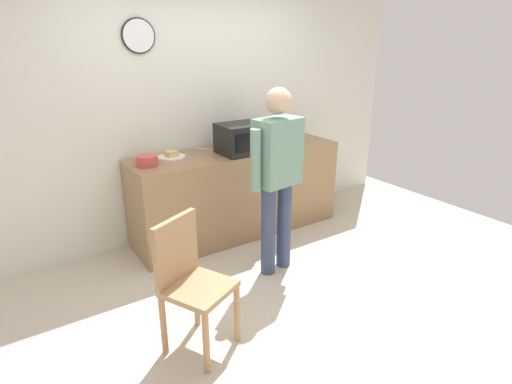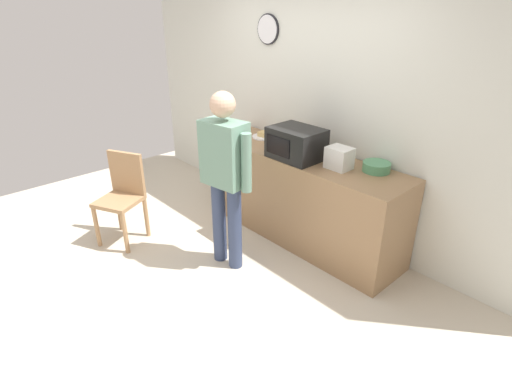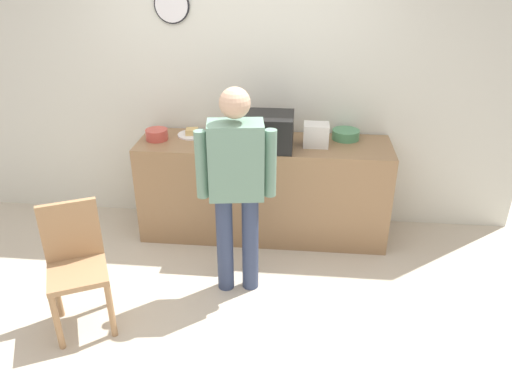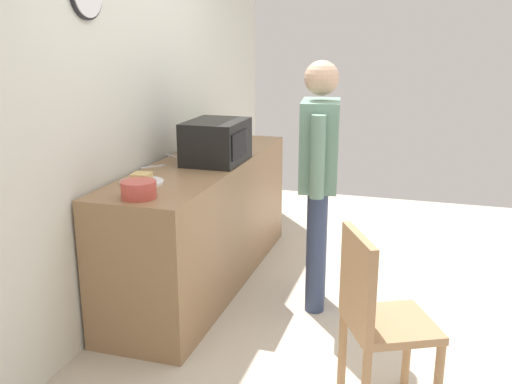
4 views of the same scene
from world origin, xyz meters
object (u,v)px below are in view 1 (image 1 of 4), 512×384
object	(u,v)px
microwave	(244,138)
wooden_chair	(190,278)
sandwich_plate	(171,156)
person_standing	(277,169)
toaster	(274,136)
spoon_utensil	(232,144)
salad_bowl	(284,135)
fork_utensil	(204,148)
cereal_bowl	(147,160)

from	to	relation	value
microwave	wooden_chair	world-z (taller)	microwave
sandwich_plate	wooden_chair	distance (m)	1.65
person_standing	wooden_chair	size ratio (longest dim) A/B	1.77
microwave	person_standing	world-z (taller)	person_standing
toaster	spoon_utensil	bearing A→B (deg)	141.66
salad_bowl	fork_utensil	bearing A→B (deg)	174.91
spoon_utensil	person_standing	bearing A→B (deg)	-101.01
microwave	toaster	size ratio (longest dim) A/B	2.27
salad_bowl	toaster	distance (m)	0.34
microwave	fork_utensil	xyz separation A→B (m)	(-0.27, 0.37, -0.15)
cereal_bowl	fork_utensil	distance (m)	0.77
spoon_utensil	wooden_chair	world-z (taller)	wooden_chair
microwave	person_standing	size ratio (longest dim) A/B	0.30
toaster	wooden_chair	world-z (taller)	toaster
salad_bowl	spoon_utensil	xyz separation A→B (m)	(-0.64, 0.10, -0.04)
cereal_bowl	toaster	bearing A→B (deg)	-0.28
wooden_chair	salad_bowl	bearing A→B (deg)	38.48
cereal_bowl	wooden_chair	size ratio (longest dim) A/B	0.21
salad_bowl	wooden_chair	xyz separation A→B (m)	(-1.95, -1.55, -0.45)
microwave	spoon_utensil	bearing A→B (deg)	77.74
cereal_bowl	person_standing	bearing A→B (deg)	-45.68
person_standing	wooden_chair	distance (m)	1.28
wooden_chair	spoon_utensil	bearing A→B (deg)	51.56
microwave	salad_bowl	world-z (taller)	microwave
fork_utensil	wooden_chair	world-z (taller)	wooden_chair
cereal_bowl	wooden_chair	xyz separation A→B (m)	(-0.24, -1.37, -0.46)
fork_utensil	cereal_bowl	bearing A→B (deg)	-159.04
fork_utensil	microwave	bearing A→B (deg)	-53.64
fork_utensil	sandwich_plate	bearing A→B (deg)	-162.05
spoon_utensil	cereal_bowl	bearing A→B (deg)	-165.14
microwave	cereal_bowl	size ratio (longest dim) A/B	2.49
person_standing	sandwich_plate	bearing A→B (deg)	118.76
cereal_bowl	fork_utensil	world-z (taller)	cereal_bowl
microwave	sandwich_plate	bearing A→B (deg)	161.38
person_standing	toaster	bearing A→B (deg)	55.44
microwave	cereal_bowl	xyz separation A→B (m)	(-0.99, 0.10, -0.10)
microwave	fork_utensil	distance (m)	0.48
cereal_bowl	fork_utensil	size ratio (longest dim) A/B	1.18
sandwich_plate	cereal_bowl	size ratio (longest dim) A/B	1.34
sandwich_plate	salad_bowl	world-z (taller)	salad_bowl
salad_bowl	cereal_bowl	bearing A→B (deg)	-173.83
sandwich_plate	toaster	size ratio (longest dim) A/B	1.23
sandwich_plate	fork_utensil	bearing A→B (deg)	17.95
wooden_chair	toaster	bearing A→B (deg)	39.03
sandwich_plate	spoon_utensil	xyz separation A→B (m)	(0.77, 0.15, -0.02)
wooden_chair	sandwich_plate	bearing A→B (deg)	70.41
sandwich_plate	person_standing	world-z (taller)	person_standing
person_standing	fork_utensil	bearing A→B (deg)	96.54
toaster	fork_utensil	bearing A→B (deg)	158.73
salad_bowl	microwave	bearing A→B (deg)	-158.85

